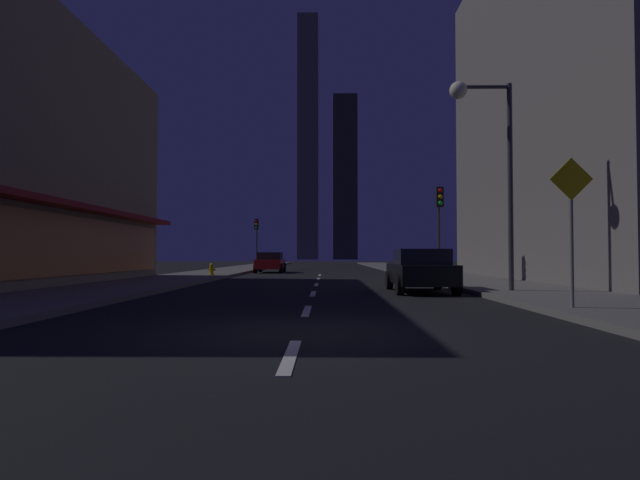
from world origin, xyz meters
The scene contains 14 objects.
ground_plane centered at (0.00, 32.00, -0.05)m, with size 78.00×136.00×0.10m, color black.
sidewalk_right centered at (7.00, 32.00, 0.07)m, with size 4.00×76.00×0.15m, color #605E59.
sidewalk_left centered at (-7.00, 32.00, 0.07)m, with size 4.00×76.00×0.15m, color #605E59.
lane_marking_center centered at (0.00, 11.00, 0.01)m, with size 0.16×28.20×0.01m.
building_apartment_right centered at (14.50, 16.00, 8.66)m, with size 11.00×20.00×17.32m, color slate.
skyscraper_distant_tall centered at (-5.17, 145.17, 35.96)m, with size 6.03×6.92×71.93m, color #65604C.
skyscraper_distant_mid centered at (5.73, 143.32, 23.85)m, with size 6.96×6.13×47.70m, color #343227.
car_parked_near centered at (3.60, 9.22, 0.74)m, with size 1.98×4.24×1.45m.
car_parked_far centered at (-3.60, 28.87, 0.74)m, with size 1.98×4.24×1.45m.
fire_hydrant_far_left centered at (-5.90, 20.27, 0.45)m, with size 0.42×0.30×0.65m.
traffic_light_near_right centered at (5.50, 15.02, 3.19)m, with size 0.32×0.48×4.20m.
traffic_light_far_left centered at (-5.50, 35.60, 3.19)m, with size 0.32×0.48×4.20m.
street_lamp_right centered at (5.38, 7.93, 5.07)m, with size 1.96×0.56×6.58m.
pedestrian_crossing_sign centered at (5.60, 2.59, 2.02)m, with size 0.91×0.08×3.15m.
Camera 1 is at (0.45, -8.48, 1.25)m, focal length 29.40 mm.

